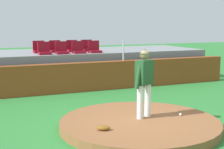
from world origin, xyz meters
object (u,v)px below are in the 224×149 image
object	(u,v)px
stadium_chair_2	(78,49)
stadium_chair_3	(94,49)
stadium_chair_0	(44,51)
stadium_chair_1	(62,50)
stadium_chair_4	(39,49)
stadium_chair_7	(87,48)
pitcher	(144,78)
fielding_glove	(103,128)
stadium_chair_5	(55,48)
stadium_chair_6	(72,48)
baseball	(180,114)

from	to	relation	value
stadium_chair_2	stadium_chair_3	size ratio (longest dim) A/B	1.00
stadium_chair_0	stadium_chair_3	size ratio (longest dim) A/B	1.00
stadium_chair_3	stadium_chair_1	bearing A→B (deg)	1.60
stadium_chair_4	stadium_chair_7	size ratio (longest dim) A/B	1.00
pitcher	stadium_chair_1	bearing A→B (deg)	67.89
stadium_chair_1	fielding_glove	bearing A→B (deg)	83.11
stadium_chair_2	stadium_chair_5	size ratio (longest dim) A/B	1.00
fielding_glove	stadium_chair_6	size ratio (longest dim) A/B	0.60
stadium_chair_1	stadium_chair_3	size ratio (longest dim) A/B	1.00
stadium_chair_5	pitcher	bearing A→B (deg)	94.93
pitcher	stadium_chair_4	bearing A→B (deg)	73.13
stadium_chair_4	stadium_chair_6	bearing A→B (deg)	179.65
stadium_chair_3	stadium_chair_0	bearing A→B (deg)	0.20
stadium_chair_0	stadium_chair_4	world-z (taller)	same
stadium_chair_1	stadium_chair_3	distance (m)	1.42
stadium_chair_2	stadium_chair_6	world-z (taller)	same
stadium_chair_2	stadium_chair_7	size ratio (longest dim) A/B	1.00
fielding_glove	stadium_chair_3	xyz separation A→B (m)	(2.20, 6.52, 1.26)
stadium_chair_3	stadium_chair_5	world-z (taller)	same
stadium_chair_4	stadium_chair_0	bearing A→B (deg)	91.92
fielding_glove	stadium_chair_0	xyz separation A→B (m)	(0.09, 6.51, 1.26)
stadium_chair_2	stadium_chair_3	world-z (taller)	same
pitcher	stadium_chair_2	world-z (taller)	pitcher
stadium_chair_5	stadium_chair_6	bearing A→B (deg)	177.04
stadium_chair_1	stadium_chair_5	size ratio (longest dim) A/B	1.00
stadium_chair_5	stadium_chair_6	world-z (taller)	same
baseball	fielding_glove	distance (m)	2.30
stadium_chair_0	stadium_chair_5	bearing A→B (deg)	-126.32
stadium_chair_7	pitcher	bearing A→B (deg)	83.01
baseball	stadium_chair_7	size ratio (longest dim) A/B	0.15
stadium_chair_7	fielding_glove	bearing A→B (deg)	73.57
stadium_chair_0	stadium_chair_6	xyz separation A→B (m)	(1.41, 0.87, 0.00)
stadium_chair_0	stadium_chair_7	world-z (taller)	same
stadium_chair_0	stadium_chair_1	xyz separation A→B (m)	(0.69, -0.03, 0.00)
stadium_chair_0	stadium_chair_7	xyz separation A→B (m)	(2.10, 0.90, 0.00)
stadium_chair_1	stadium_chair_7	distance (m)	1.68
stadium_chair_0	pitcher	bearing A→B (deg)	102.01
stadium_chair_2	stadium_chair_4	xyz separation A→B (m)	(-1.43, 0.89, 0.00)
stadium_chair_6	stadium_chair_4	bearing A→B (deg)	-0.35
stadium_chair_4	stadium_chair_5	bearing A→B (deg)	-177.58
stadium_chair_0	stadium_chair_3	xyz separation A→B (m)	(2.11, 0.01, 0.00)
stadium_chair_1	stadium_chair_6	xyz separation A→B (m)	(0.72, 0.91, 0.00)
stadium_chair_1	stadium_chair_5	world-z (taller)	same
fielding_glove	stadium_chair_2	xyz separation A→B (m)	(1.49, 6.50, 1.26)
fielding_glove	stadium_chair_7	world-z (taller)	stadium_chair_7
pitcher	baseball	bearing A→B (deg)	-43.63
fielding_glove	stadium_chair_0	world-z (taller)	stadium_chair_0
stadium_chair_1	stadium_chair_3	world-z (taller)	same
stadium_chair_3	stadium_chair_7	world-z (taller)	same
stadium_chair_5	stadium_chair_4	bearing A→B (deg)	2.42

